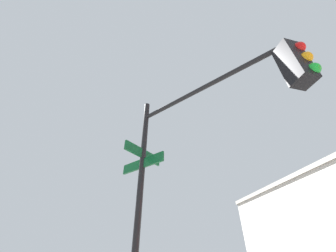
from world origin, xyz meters
TOP-DOWN VIEW (x-y plane):
  - traffic_signal_near at (-5.82, -6.26)m, footprint 3.03×2.44m

SIDE VIEW (x-z plane):
  - traffic_signal_near at x=-5.82m, z-range 1.04..6.06m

